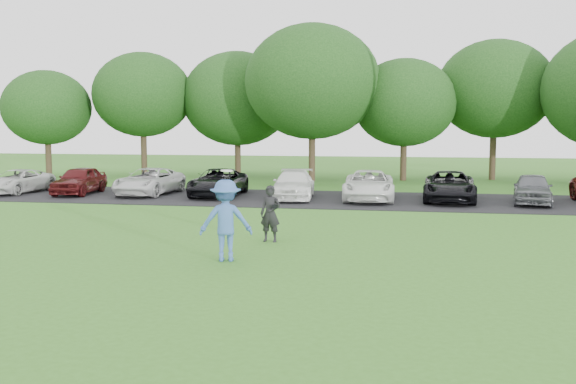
# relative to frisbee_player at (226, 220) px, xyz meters

# --- Properties ---
(ground) EXTENTS (100.00, 100.00, 0.00)m
(ground) POSITION_rel_frisbee_player_xyz_m (0.89, -0.44, -0.94)
(ground) COLOR #387020
(ground) RESTS_ON ground
(parking_lot) EXTENTS (32.00, 6.50, 0.03)m
(parking_lot) POSITION_rel_frisbee_player_xyz_m (0.89, 12.56, -0.93)
(parking_lot) COLOR black
(parking_lot) RESTS_ON ground
(frisbee_player) EXTENTS (1.35, 0.96, 2.11)m
(frisbee_player) POSITION_rel_frisbee_player_xyz_m (0.00, 0.00, 0.00)
(frisbee_player) COLOR #3B61A8
(frisbee_player) RESTS_ON ground
(camera_bystander) EXTENTS (0.59, 0.45, 1.52)m
(camera_bystander) POSITION_rel_frisbee_player_xyz_m (0.50, 2.55, -0.18)
(camera_bystander) COLOR black
(camera_bystander) RESTS_ON ground
(parked_cars) EXTENTS (30.92, 4.90, 1.26)m
(parked_cars) POSITION_rel_frisbee_player_xyz_m (1.79, 12.54, -0.31)
(parked_cars) COLOR silver
(parked_cars) RESTS_ON parking_lot
(tree_row) EXTENTS (42.39, 9.85, 8.64)m
(tree_row) POSITION_rel_frisbee_player_xyz_m (2.40, 22.32, 3.97)
(tree_row) COLOR #38281C
(tree_row) RESTS_ON ground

